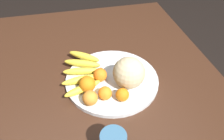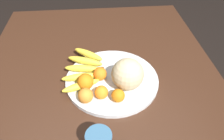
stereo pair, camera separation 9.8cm
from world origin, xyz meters
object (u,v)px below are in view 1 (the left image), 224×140
at_px(fruit_bowl, 112,79).
at_px(banana_bunch, 83,70).
at_px(orange_back_right, 87,84).
at_px(orange_mid_center, 101,75).
at_px(kitchen_table, 99,86).
at_px(melon, 129,73).
at_px(orange_back_left, 90,98).
at_px(orange_front_left, 105,93).
at_px(produce_tag, 99,86).
at_px(orange_front_right, 122,95).

relative_size(fruit_bowl, banana_bunch, 1.29).
bearing_deg(banana_bunch, orange_back_right, 102.33).
relative_size(banana_bunch, orange_mid_center, 5.37).
distance_m(kitchen_table, orange_back_right, 0.19).
xyz_separation_m(melon, banana_bunch, (0.12, 0.19, -0.05)).
relative_size(orange_mid_center, orange_back_left, 0.97).
bearing_deg(orange_mid_center, banana_bunch, 50.09).
distance_m(banana_bunch, orange_front_left, 0.19).
bearing_deg(orange_back_left, fruit_bowl, -43.24).
distance_m(kitchen_table, banana_bunch, 0.14).
xyz_separation_m(fruit_bowl, orange_front_left, (-0.11, 0.06, 0.04)).
relative_size(kitchen_table, orange_mid_center, 22.73).
relative_size(fruit_bowl, melon, 3.06).
bearing_deg(orange_mid_center, orange_back_left, 152.45).
bearing_deg(orange_back_left, orange_front_left, -77.07).
xyz_separation_m(orange_front_left, orange_mid_center, (0.11, -0.00, 0.00)).
distance_m(banana_bunch, produce_tag, 0.12).
relative_size(orange_front_left, orange_back_left, 0.91).
bearing_deg(orange_mid_center, melon, -116.34).
bearing_deg(orange_front_right, fruit_bowl, 5.40).
xyz_separation_m(kitchen_table, melon, (-0.12, -0.12, 0.17)).
bearing_deg(orange_front_left, orange_back_left, 102.93).
relative_size(orange_back_right, produce_tag, 0.86).
bearing_deg(orange_front_left, melon, -64.39).
height_order(orange_front_right, orange_back_right, orange_back_right).
distance_m(fruit_bowl, orange_front_left, 0.13).
bearing_deg(orange_back_left, kitchen_table, -18.79).
xyz_separation_m(banana_bunch, orange_back_right, (-0.11, -0.01, 0.02)).
bearing_deg(banana_bunch, fruit_bowl, 162.62).
xyz_separation_m(banana_bunch, orange_back_left, (-0.19, -0.01, 0.01)).
bearing_deg(orange_front_left, produce_tag, 11.52).
relative_size(orange_front_right, produce_tag, 0.68).
xyz_separation_m(fruit_bowl, orange_mid_center, (0.00, 0.05, 0.04)).
xyz_separation_m(fruit_bowl, orange_back_left, (-0.13, 0.12, 0.04)).
xyz_separation_m(orange_front_left, orange_front_right, (-0.02, -0.07, -0.00)).
xyz_separation_m(fruit_bowl, produce_tag, (-0.04, 0.07, 0.01)).
bearing_deg(banana_bunch, orange_mid_center, 148.74).
bearing_deg(orange_front_right, kitchen_table, 18.71).
xyz_separation_m(melon, orange_back_left, (-0.07, 0.18, -0.04)).
relative_size(orange_front_left, orange_front_right, 1.03).
xyz_separation_m(fruit_bowl, orange_back_right, (-0.05, 0.12, 0.04)).
xyz_separation_m(orange_back_left, produce_tag, (0.09, -0.05, -0.03)).
relative_size(orange_mid_center, orange_back_right, 0.86).
distance_m(kitchen_table, orange_back_left, 0.24).
bearing_deg(produce_tag, orange_front_left, 151.27).
distance_m(kitchen_table, fruit_bowl, 0.13).
bearing_deg(orange_front_right, orange_back_right, 57.18).
distance_m(orange_front_right, orange_back_left, 0.13).
bearing_deg(banana_bunch, produce_tag, 128.14).
xyz_separation_m(orange_front_right, orange_mid_center, (0.14, 0.07, 0.00)).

